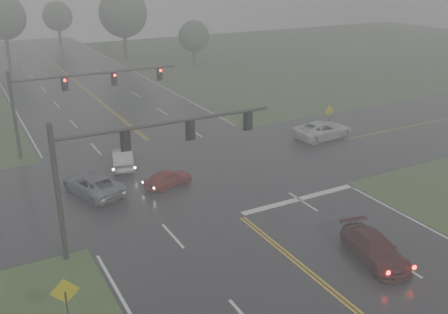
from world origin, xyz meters
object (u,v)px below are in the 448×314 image
sedan_silver (123,167)px  pickup_white (322,138)px  sedan_red (168,186)px  signal_gantry_far (69,92)px  signal_gantry_near (129,154)px  car_grey (94,194)px  sedan_maroon (373,260)px

sedan_silver → pickup_white: bearing=-171.2°
sedan_red → signal_gantry_far: 12.10m
sedan_silver → signal_gantry_near: bearing=90.3°
car_grey → signal_gantry_near: signal_gantry_near is taller
signal_gantry_far → sedan_silver: bearing=-67.9°
signal_gantry_far → sedan_maroon: bearing=-68.1°
sedan_maroon → sedan_red: 14.65m
sedan_red → signal_gantry_far: bearing=6.0°
car_grey → signal_gantry_far: bearing=-111.9°
car_grey → pickup_white: (20.54, 1.73, 0.00)m
pickup_white → signal_gantry_far: (-19.63, 7.46, 4.86)m
pickup_white → signal_gantry_far: bearing=67.2°
sedan_red → sedan_silver: 5.06m
sedan_silver → signal_gantry_near: (-2.75, -10.56, 5.09)m
sedan_red → car_grey: (-4.81, 1.18, 0.00)m
signal_gantry_near → car_grey: bearing=93.6°
signal_gantry_near → sedan_silver: bearing=75.4°
sedan_maroon → pickup_white: bearing=69.4°
sedan_maroon → pickup_white: size_ratio=0.84×
car_grey → sedan_silver: bearing=-147.6°
signal_gantry_far → signal_gantry_near: bearing=-91.7°
sedan_silver → signal_gantry_far: 7.74m
car_grey → pickup_white: bearing=168.6°
sedan_silver → pickup_white: size_ratio=0.76×
pickup_white → signal_gantry_near: (-20.11, -8.69, 5.09)m
sedan_red → signal_gantry_near: bearing=128.3°
sedan_maroon → signal_gantry_far: (-9.60, 23.87, 4.86)m
sedan_maroon → signal_gantry_far: size_ratio=0.34×
sedan_maroon → sedan_silver: 19.70m
sedan_maroon → sedan_red: sedan_maroon is taller
car_grey → signal_gantry_far: signal_gantry_far is taller
pickup_white → signal_gantry_near: bearing=111.4°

